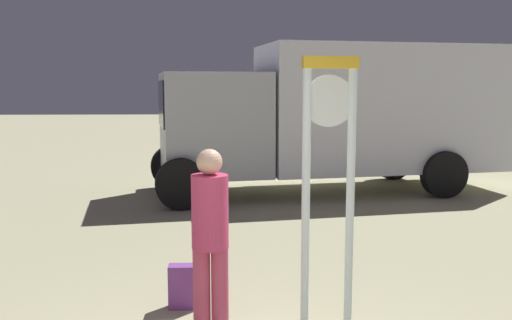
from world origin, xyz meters
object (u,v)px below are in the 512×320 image
object	(u,v)px
standing_clock	(328,167)
box_truck_far	(371,103)
backpack	(184,287)
person_near_clock	(210,234)
box_truck_near	(343,113)

from	to	relation	value
standing_clock	box_truck_far	world-z (taller)	box_truck_far
standing_clock	box_truck_far	distance (m)	16.37
standing_clock	backpack	xyz separation A→B (m)	(-1.28, 0.65, -1.26)
person_near_clock	box_truck_near	bearing A→B (deg)	69.96
standing_clock	person_near_clock	xyz separation A→B (m)	(-0.99, -0.00, -0.56)
standing_clock	person_near_clock	distance (m)	1.14
standing_clock	backpack	size ratio (longest dim) A/B	5.58
standing_clock	box_truck_far	bearing A→B (deg)	74.78
standing_clock	box_truck_far	xyz separation A→B (m)	(4.30, 15.80, 0.06)
backpack	box_truck_near	world-z (taller)	box_truck_near
person_near_clock	backpack	bearing A→B (deg)	114.06
box_truck_near	box_truck_far	distance (m)	9.54
backpack	box_truck_far	distance (m)	16.20
standing_clock	backpack	world-z (taller)	standing_clock
person_near_clock	box_truck_near	distance (m)	7.16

